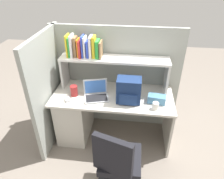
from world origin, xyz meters
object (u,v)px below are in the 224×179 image
at_px(laptop, 96,94).
at_px(tissue_box, 157,99).
at_px(backpack, 129,91).
at_px(snack_canister, 74,91).
at_px(computer_mouse, 67,99).
at_px(paper_cup, 156,106).
at_px(office_chair, 118,167).

distance_m(laptop, tissue_box, 0.78).
bearing_deg(backpack, laptop, 175.17).
xyz_separation_m(backpack, snack_canister, (-0.72, 0.04, -0.09)).
xyz_separation_m(laptop, snack_canister, (-0.30, 0.01, 0.02)).
bearing_deg(backpack, tissue_box, 2.36).
bearing_deg(tissue_box, computer_mouse, -167.09).
bearing_deg(paper_cup, backpack, 159.19).
bearing_deg(laptop, tissue_box, -1.56).
distance_m(computer_mouse, paper_cup, 1.11).
bearing_deg(laptop, office_chair, -64.44).
bearing_deg(paper_cup, computer_mouse, 177.74).
bearing_deg(paper_cup, laptop, 167.88).
distance_m(laptop, backpack, 0.44).
relative_size(backpack, snack_canister, 2.28).
bearing_deg(computer_mouse, snack_canister, 38.49).
distance_m(laptop, computer_mouse, 0.37).
xyz_separation_m(backpack, tissue_box, (0.35, 0.01, -0.10)).
xyz_separation_m(backpack, paper_cup, (0.33, -0.13, -0.11)).
distance_m(tissue_box, snack_canister, 1.08).
bearing_deg(tissue_box, laptop, -173.59).
distance_m(laptop, snack_canister, 0.30).
xyz_separation_m(backpack, computer_mouse, (-0.78, -0.08, -0.14)).
distance_m(computer_mouse, office_chair, 1.05).
xyz_separation_m(backpack, office_chair, (-0.05, -0.75, -0.49)).
xyz_separation_m(paper_cup, snack_canister, (-1.06, 0.17, 0.02)).
height_order(tissue_box, office_chair, office_chair).
height_order(backpack, snack_canister, backpack).
bearing_deg(snack_canister, backpack, -3.43).
relative_size(computer_mouse, office_chair, 0.11).
bearing_deg(snack_canister, office_chair, -49.73).
bearing_deg(computer_mouse, backpack, -21.19).
distance_m(backpack, paper_cup, 0.37).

